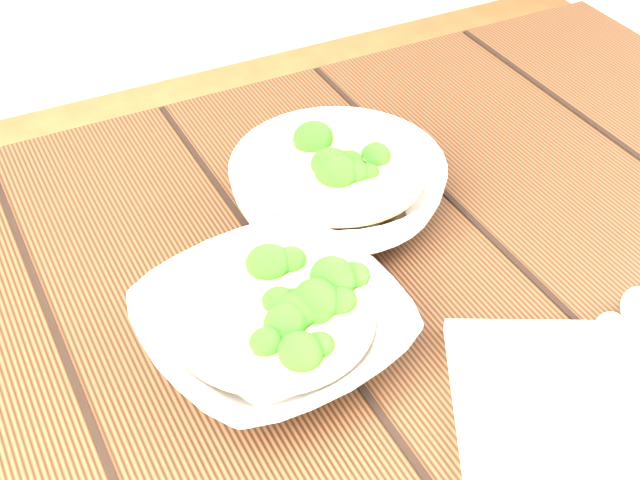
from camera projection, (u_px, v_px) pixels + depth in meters
table at (337, 409)px, 0.84m from camera, size 1.20×0.80×0.75m
soup_bowl_front at (273, 327)px, 0.72m from camera, size 0.24×0.24×0.06m
soup_bowl_back at (337, 189)px, 0.85m from camera, size 0.25×0.25×0.07m
trivet at (357, 215)px, 0.85m from camera, size 0.12×0.12×0.02m
napkin at (615, 418)px, 0.67m from camera, size 0.30×0.29×0.01m
spoon_left at (610, 370)px, 0.70m from camera, size 0.15×0.16×0.01m
spoon_right at (637, 341)px, 0.72m from camera, size 0.15×0.15×0.01m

